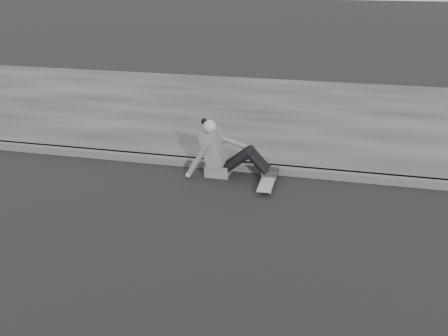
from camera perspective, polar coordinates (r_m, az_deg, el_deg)
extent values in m
plane|color=black|center=(5.48, 18.51, -12.45)|extent=(80.00, 80.00, 0.00)
cube|color=#4B4B4B|center=(7.72, 17.24, -1.17)|extent=(24.00, 0.16, 0.12)
cube|color=#3A3A3A|center=(10.56, 16.43, 5.31)|extent=(24.00, 6.00, 0.12)
cylinder|color=gray|center=(7.08, 4.08, -2.65)|extent=(0.03, 0.05, 0.05)
cylinder|color=gray|center=(7.06, 5.28, -2.76)|extent=(0.03, 0.05, 0.05)
cylinder|color=gray|center=(7.55, 4.72, -1.00)|extent=(0.03, 0.05, 0.05)
cylinder|color=gray|center=(7.53, 5.85, -1.10)|extent=(0.03, 0.05, 0.05)
cube|color=#333336|center=(7.06, 4.68, -2.50)|extent=(0.16, 0.04, 0.03)
cube|color=#333336|center=(7.53, 5.29, -0.86)|extent=(0.16, 0.04, 0.03)
cube|color=gray|center=(7.28, 5.00, -1.47)|extent=(0.20, 0.78, 0.02)
cube|color=#5B5A5D|center=(7.64, -0.65, -0.10)|extent=(0.36, 0.34, 0.18)
cube|color=#5B5A5D|center=(7.53, -1.18, 2.33)|extent=(0.37, 0.40, 0.57)
cube|color=#5B5A5D|center=(7.52, -2.15, 3.26)|extent=(0.14, 0.30, 0.20)
cylinder|color=#9A9A9A|center=(7.46, -1.57, 4.09)|extent=(0.09, 0.09, 0.08)
sphere|color=#9A9A9A|center=(7.44, -1.65, 4.75)|extent=(0.20, 0.20, 0.20)
sphere|color=black|center=(7.46, -2.29, 5.35)|extent=(0.09, 0.09, 0.09)
cylinder|color=black|center=(7.42, 1.54, 0.81)|extent=(0.43, 0.13, 0.39)
cylinder|color=black|center=(7.58, 1.81, 1.30)|extent=(0.43, 0.13, 0.39)
cylinder|color=black|center=(7.37, 3.82, 0.57)|extent=(0.35, 0.11, 0.36)
cylinder|color=black|center=(7.54, 4.05, 1.07)|extent=(0.35, 0.11, 0.36)
sphere|color=black|center=(7.34, 2.81, 1.68)|extent=(0.13, 0.13, 0.13)
sphere|color=black|center=(7.51, 3.06, 2.16)|extent=(0.13, 0.13, 0.13)
cube|color=#282828|center=(7.41, 5.20, -0.68)|extent=(0.24, 0.08, 0.07)
cube|color=#282828|center=(7.57, 5.40, -0.15)|extent=(0.24, 0.08, 0.07)
cylinder|color=#5B5A5D|center=(7.44, -3.07, 0.89)|extent=(0.38, 0.08, 0.58)
sphere|color=#9A9A9A|center=(7.57, -4.14, -0.80)|extent=(0.08, 0.08, 0.08)
cylinder|color=#5B5A5D|center=(7.60, 0.87, 3.02)|extent=(0.48, 0.08, 0.21)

